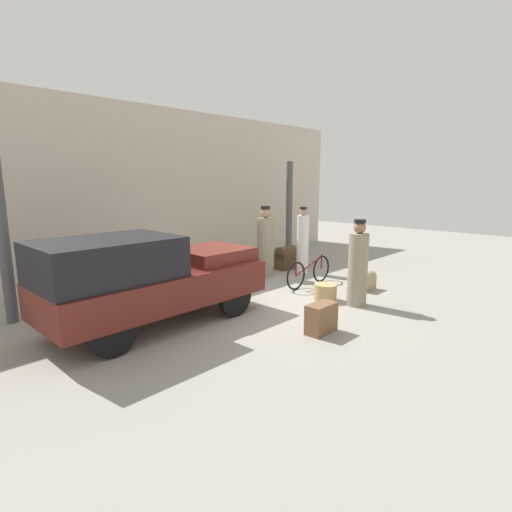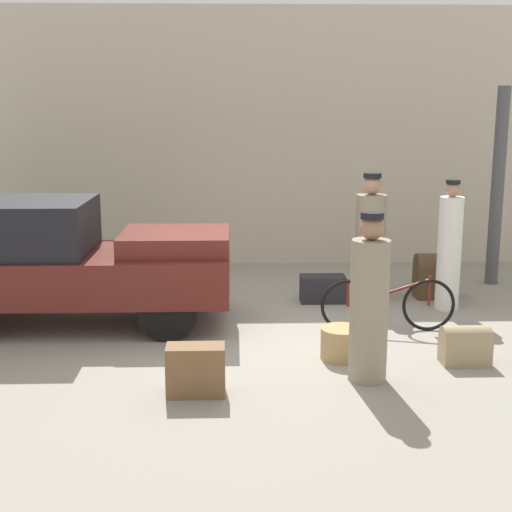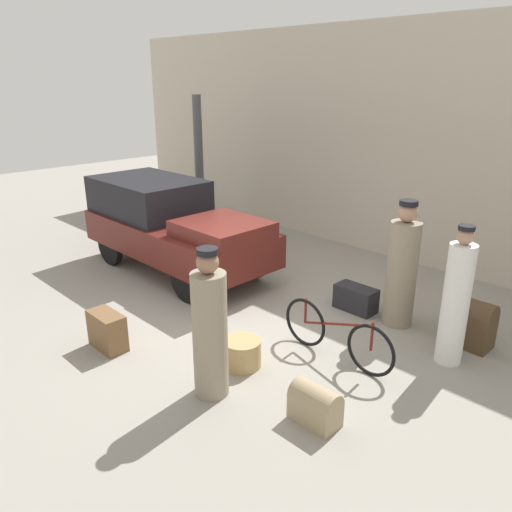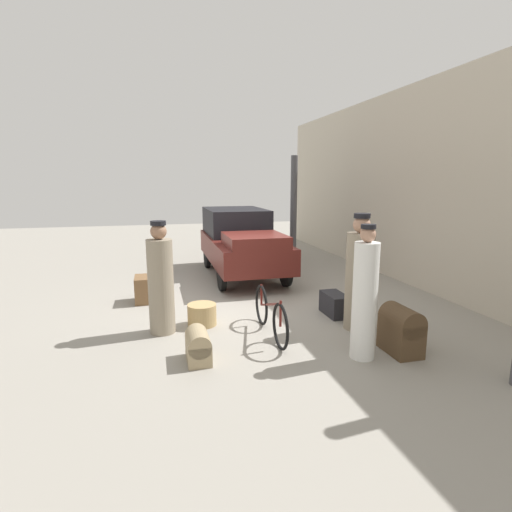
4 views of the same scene
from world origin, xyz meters
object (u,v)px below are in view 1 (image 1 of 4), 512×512
object	(u,v)px
porter_carrying_trunk	(303,242)
trunk_barrel_dark	(365,281)
trunk_large_brown	(249,273)
truck	(146,277)
porter_lifting_near_truck	(358,267)
porter_with_bicycle	(265,244)
suitcase_black_upright	(321,318)
wicker_basket	(325,292)
bicycle	(309,272)
suitcase_tan_flat	(286,257)

from	to	relation	value
porter_carrying_trunk	trunk_barrel_dark	bearing A→B (deg)	-101.36
porter_carrying_trunk	trunk_large_brown	xyz separation A→B (m)	(-1.72, 0.40, -0.65)
truck	trunk_barrel_dark	size ratio (longest dim) A/B	7.48
trunk_barrel_dark	porter_lifting_near_truck	bearing A→B (deg)	-159.59
porter_lifting_near_truck	porter_with_bicycle	world-z (taller)	porter_with_bicycle
porter_lifting_near_truck	suitcase_black_upright	distance (m)	1.89
truck	trunk_large_brown	size ratio (longest dim) A/B	6.07
wicker_basket	porter_lifting_near_truck	size ratio (longest dim) A/B	0.27
bicycle	porter_carrying_trunk	bearing A→B (deg)	43.53
truck	porter_lifting_near_truck	bearing A→B (deg)	-29.49
trunk_large_brown	suitcase_tan_flat	bearing A→B (deg)	6.35
wicker_basket	porter_lifting_near_truck	distance (m)	0.92
truck	bicycle	world-z (taller)	truck
truck	suitcase_tan_flat	xyz separation A→B (m)	(5.25, 1.15, -0.56)
bicycle	porter_with_bicycle	size ratio (longest dim) A/B	0.91
suitcase_tan_flat	porter_lifting_near_truck	bearing A→B (deg)	-116.68
suitcase_tan_flat	trunk_large_brown	bearing A→B (deg)	-173.65
bicycle	trunk_barrel_dark	size ratio (longest dim) A/B	3.25
porter_lifting_near_truck	porter_carrying_trunk	size ratio (longest dim) A/B	0.97
porter_carrying_trunk	trunk_barrel_dark	size ratio (longest dim) A/B	3.46
bicycle	suitcase_tan_flat	size ratio (longest dim) A/B	2.55
bicycle	wicker_basket	size ratio (longest dim) A/B	3.58
bicycle	porter_with_bicycle	distance (m)	1.56
porter_lifting_near_truck	suitcase_black_upright	world-z (taller)	porter_lifting_near_truck
trunk_barrel_dark	trunk_large_brown	xyz separation A→B (m)	(-1.28, 2.58, -0.02)
porter_lifting_near_truck	trunk_large_brown	bearing A→B (deg)	91.88
bicycle	suitcase_black_upright	world-z (taller)	bicycle
truck	wicker_basket	distance (m)	3.81
porter_carrying_trunk	truck	bearing A→B (deg)	-173.89
suitcase_black_upright	trunk_barrel_dark	bearing A→B (deg)	14.78
bicycle	suitcase_black_upright	distance (m)	3.05
truck	porter_carrying_trunk	distance (m)	5.28
bicycle	wicker_basket	xyz separation A→B (m)	(-0.73, -0.97, -0.17)
trunk_large_brown	suitcase_tan_flat	world-z (taller)	suitcase_tan_flat
trunk_barrel_dark	porter_with_bicycle	bearing A→B (deg)	102.40
wicker_basket	porter_with_bicycle	distance (m)	2.65
porter_lifting_near_truck	trunk_large_brown	size ratio (longest dim) A/B	2.73
trunk_barrel_dark	suitcase_tan_flat	bearing A→B (deg)	81.06
bicycle	trunk_large_brown	xyz separation A→B (m)	(-0.66, 1.41, -0.15)
porter_with_bicycle	trunk_large_brown	world-z (taller)	porter_with_bicycle
suitcase_black_upright	truck	bearing A→B (deg)	127.80
suitcase_tan_flat	trunk_barrel_dark	bearing A→B (deg)	-98.94
truck	wicker_basket	size ratio (longest dim) A/B	8.24
porter_lifting_near_truck	trunk_barrel_dark	xyz separation A→B (m)	(1.18, 0.44, -0.60)
bicycle	suitcase_black_upright	size ratio (longest dim) A/B	2.96
trunk_barrel_dark	suitcase_black_upright	bearing A→B (deg)	-165.22
porter_with_bicycle	trunk_barrel_dark	size ratio (longest dim) A/B	3.55
porter_carrying_trunk	trunk_large_brown	bearing A→B (deg)	166.81
porter_lifting_near_truck	suitcase_black_upright	bearing A→B (deg)	-169.13
truck	trunk_barrel_dark	distance (m)	5.13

